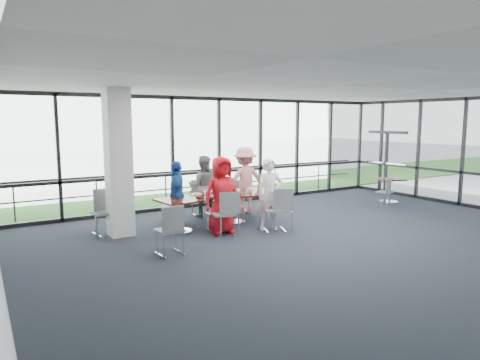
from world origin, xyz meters
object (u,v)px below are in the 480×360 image
diner_end (177,194)px  chair_main_nl (223,214)px  chair_main_fl (202,199)px  diner_far_left (203,186)px  chair_spare_lb (105,213)px  chair_main_end (172,207)px  diner_near_right (270,194)px  chair_spare_r (384,192)px  chair_main_fr (242,197)px  side_table_left (180,204)px  structural_column (118,163)px  side_table_right (390,183)px  diner_far_right (245,180)px  chair_spare_la (170,230)px  main_table (234,197)px  chair_main_nr (275,210)px  diner_near_left (222,195)px

diner_end → chair_main_nl: bearing=47.2°
chair_main_fl → diner_far_left: bearing=79.3°
chair_spare_lb → chair_main_end: bearing=166.9°
diner_near_right → chair_spare_r: size_ratio=2.01×
chair_main_fr → chair_spare_r: bearing=160.4°
side_table_left → diner_far_left: diner_far_left is taller
chair_main_nl → chair_main_fr: chair_main_nl is taller
structural_column → chair_main_fl: bearing=19.2°
side_table_right → chair_spare_lb: size_ratio=1.03×
diner_near_right → diner_far_right: bearing=92.5°
chair_spare_la → chair_main_nl: bearing=20.4°
diner_near_right → side_table_right: bearing=26.3°
side_table_right → diner_far_left: 5.97m
chair_main_end → chair_spare_r: 6.45m
diner_far_left → chair_main_nl: (-0.49, -1.90, -0.33)m
diner_far_right → main_table: bearing=50.0°
chair_spare_lb → side_table_left: bearing=146.8°
diner_far_left → chair_main_nr: size_ratio=1.66×
chair_main_end → diner_far_left: bearing=138.1°
chair_main_fl → chair_main_fr: size_ratio=1.06×
diner_end → chair_main_fr: diner_end is taller
main_table → chair_main_nr: chair_main_nr is taller
diner_end → chair_spare_r: size_ratio=1.93×
chair_main_fr → chair_main_nr: bearing=77.9°
side_table_left → diner_near_right: size_ratio=0.61×
diner_far_right → chair_main_fl: (-1.13, 0.35, -0.45)m
diner_far_right → chair_spare_lb: (-3.84, -0.25, -0.42)m
main_table → chair_main_nl: (-0.83, -0.92, -0.16)m
chair_main_nr → chair_main_end: chair_main_nr is taller
side_table_right → chair_spare_lb: bearing=174.8°
main_table → chair_main_fr: chair_main_fr is taller
chair_main_nl → chair_spare_lb: 2.63m
main_table → diner_near_left: size_ratio=1.32×
diner_far_right → chair_main_fr: bearing=-72.5°
diner_far_right → chair_main_nr: bearing=83.6°
chair_main_end → chair_spare_r: size_ratio=1.16×
diner_near_left → diner_far_left: 1.76m
chair_spare_lb → main_table: bearing=160.6°
chair_main_nr → diner_far_right: bearing=101.0°
diner_near_left → chair_spare_la: diner_near_left is taller
main_table → chair_spare_la: (-2.36, -1.60, -0.17)m
chair_main_end → chair_spare_lb: (-1.57, 0.10, 0.01)m
chair_main_nr → chair_main_fl: chair_main_nr is taller
chair_main_nr → chair_main_end: 2.46m
side_table_right → diner_near_right: size_ratio=0.61×
structural_column → diner_end: structural_column is taller
diner_near_left → diner_far_right: size_ratio=0.96×
chair_main_nl → chair_spare_r: chair_main_nl is taller
side_table_right → chair_spare_la: 7.98m
diner_far_left → chair_main_fl: (0.03, 0.15, -0.35)m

